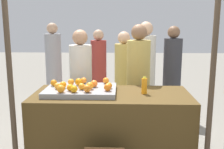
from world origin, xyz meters
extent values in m
cube|color=#4C3819|center=(0.00, 0.00, 0.43)|extent=(1.87, 0.84, 0.86)
cube|color=gray|center=(-0.37, 0.02, 0.89)|extent=(0.84, 0.60, 0.06)
sphere|color=orange|center=(-0.41, -0.20, 0.96)|extent=(0.08, 0.08, 0.08)
sphere|color=orange|center=(-0.04, -0.12, 0.96)|extent=(0.09, 0.09, 0.09)
sphere|color=orange|center=(-0.56, -0.21, 0.97)|extent=(0.09, 0.09, 0.09)
sphere|color=orange|center=(-0.25, -0.05, 0.96)|extent=(0.09, 0.09, 0.09)
sphere|color=orange|center=(-0.47, -0.13, 0.96)|extent=(0.08, 0.08, 0.08)
sphere|color=orange|center=(-0.41, 0.14, 0.97)|extent=(0.09, 0.09, 0.09)
sphere|color=orange|center=(-0.35, -0.07, 0.96)|extent=(0.08, 0.08, 0.08)
sphere|color=orange|center=(-0.03, 0.00, 0.96)|extent=(0.07, 0.07, 0.07)
sphere|color=orange|center=(-0.63, -0.06, 0.96)|extent=(0.07, 0.07, 0.07)
sphere|color=orange|center=(-0.08, 0.25, 0.96)|extent=(0.08, 0.08, 0.08)
sphere|color=orange|center=(-0.58, -0.01, 0.96)|extent=(0.08, 0.08, 0.08)
sphere|color=orange|center=(-0.21, 0.06, 0.96)|extent=(0.09, 0.09, 0.09)
sphere|color=orange|center=(-0.37, 0.24, 0.96)|extent=(0.08, 0.08, 0.08)
sphere|color=orange|center=(-0.72, 0.10, 0.96)|extent=(0.08, 0.08, 0.08)
sphere|color=orange|center=(-0.51, 0.16, 0.96)|extent=(0.08, 0.08, 0.08)
sphere|color=orange|center=(-0.26, -0.19, 0.97)|extent=(0.09, 0.09, 0.09)
cylinder|color=orange|center=(0.39, 0.00, 0.95)|extent=(0.07, 0.07, 0.19)
cylinder|color=yellow|center=(0.39, 0.00, 1.06)|extent=(0.04, 0.04, 0.02)
cylinder|color=beige|center=(-0.47, 0.67, 0.69)|extent=(0.32, 0.32, 1.38)
sphere|color=#A87A59|center=(-0.47, 0.67, 1.49)|extent=(0.22, 0.22, 0.22)
cylinder|color=tan|center=(0.36, 0.72, 0.72)|extent=(0.33, 0.33, 1.44)
sphere|color=brown|center=(0.36, 0.72, 1.56)|extent=(0.23, 0.23, 0.23)
cylinder|color=#99999E|center=(-1.33, 2.49, 0.73)|extent=(0.34, 0.34, 1.46)
sphere|color=tan|center=(-1.33, 2.49, 1.57)|extent=(0.23, 0.23, 0.23)
cylinder|color=tan|center=(0.15, 1.44, 0.67)|extent=(0.31, 0.31, 1.34)
sphere|color=tan|center=(0.15, 1.44, 1.44)|extent=(0.21, 0.21, 0.21)
cylinder|color=maroon|center=(-0.34, 2.18, 0.67)|extent=(0.31, 0.31, 1.34)
sphere|color=tan|center=(-0.34, 2.18, 1.45)|extent=(0.21, 0.21, 0.21)
cylinder|color=#333338|center=(1.04, 1.75, 0.71)|extent=(0.33, 0.33, 1.41)
sphere|color=brown|center=(1.04, 1.75, 1.52)|extent=(0.22, 0.22, 0.22)
cylinder|color=beige|center=(0.52, 1.45, 0.74)|extent=(0.34, 0.34, 1.48)
sphere|color=tan|center=(0.52, 1.45, 1.59)|extent=(0.23, 0.23, 0.23)
cylinder|color=#473828|center=(-1.01, -0.46, 1.05)|extent=(0.06, 0.06, 2.11)
cylinder|color=#473828|center=(1.01, -0.46, 1.05)|extent=(0.06, 0.06, 2.11)
camera|label=1|loc=(0.12, -3.06, 1.69)|focal=42.70mm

